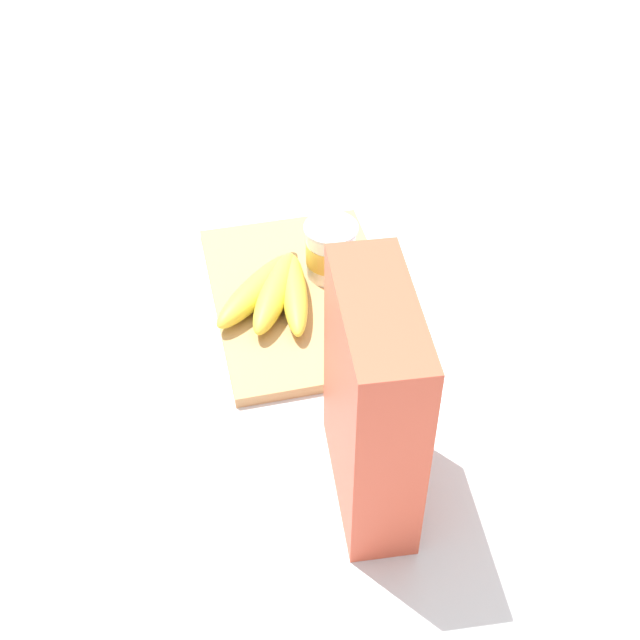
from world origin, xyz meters
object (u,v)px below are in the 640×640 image
(cereal_box, at_px, (373,404))
(yogurt_cup_back, at_px, (367,294))
(cutting_board, at_px, (302,297))
(yogurt_cup_front, at_px, (331,250))
(spoon, at_px, (245,219))
(banana_bunch, at_px, (274,291))

(cereal_box, distance_m, yogurt_cup_back, 0.26)
(cutting_board, height_order, yogurt_cup_back, yogurt_cup_back)
(yogurt_cup_front, distance_m, yogurt_cup_back, 0.10)
(yogurt_cup_front, height_order, spoon, yogurt_cup_front)
(yogurt_cup_back, relative_size, spoon, 0.63)
(cereal_box, bearing_deg, spoon, -169.13)
(cutting_board, distance_m, spoon, 0.20)
(yogurt_cup_back, height_order, spoon, yogurt_cup_back)
(yogurt_cup_front, xyz_separation_m, yogurt_cup_back, (0.10, 0.02, 0.00))
(yogurt_cup_front, xyz_separation_m, spoon, (-0.16, -0.09, -0.05))
(cutting_board, distance_m, yogurt_cup_back, 0.11)
(cutting_board, xyz_separation_m, yogurt_cup_front, (-0.03, 0.05, 0.05))
(cutting_board, distance_m, banana_bunch, 0.05)
(yogurt_cup_front, bearing_deg, cereal_box, -6.76)
(cutting_board, relative_size, yogurt_cup_front, 4.25)
(cereal_box, xyz_separation_m, banana_bunch, (-0.30, -0.05, -0.10))
(spoon, bearing_deg, cutting_board, 13.29)
(yogurt_cup_front, bearing_deg, cutting_board, -55.19)
(cutting_board, xyz_separation_m, cereal_box, (0.31, 0.01, 0.13))
(banana_bunch, bearing_deg, yogurt_cup_front, 116.01)
(yogurt_cup_back, distance_m, banana_bunch, 0.13)
(cereal_box, relative_size, yogurt_cup_front, 3.39)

